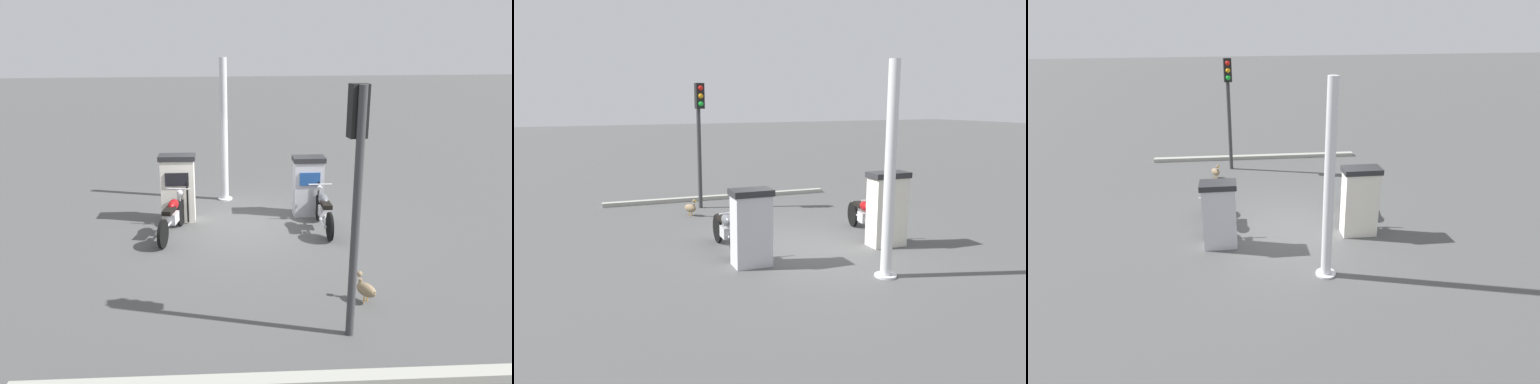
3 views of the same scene
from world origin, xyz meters
TOP-DOWN VIEW (x-y plane):
  - ground_plane at (0.00, 0.00)m, footprint 120.00×120.00m
  - fuel_pump_near at (-0.60, -1.61)m, footprint 0.59×0.89m
  - fuel_pump_far at (-0.60, 1.61)m, footprint 0.60×0.82m
  - motorcycle_near_pump at (0.42, -1.73)m, footprint 1.99×0.78m
  - motorcycle_far_pump at (0.48, 1.73)m, footprint 1.99×0.56m
  - wandering_duck at (3.97, 1.53)m, footprint 0.48×0.36m
  - roadside_traffic_light at (4.81, 0.96)m, footprint 0.38×0.25m
  - canopy_support_pole at (-2.20, -0.36)m, footprint 0.40×0.40m
  - road_edge_kerb at (5.94, 0.00)m, footprint 0.79×7.29m

SIDE VIEW (x-z plane):
  - ground_plane at x=0.00m, z-range 0.00..0.00m
  - road_edge_kerb at x=5.94m, z-range 0.00..0.12m
  - wandering_duck at x=3.97m, z-range -0.01..0.49m
  - motorcycle_near_pump at x=0.42m, z-range -0.02..0.93m
  - motorcycle_far_pump at x=0.48m, z-range 0.00..0.95m
  - fuel_pump_far at x=-0.60m, z-range 0.01..1.51m
  - fuel_pump_near at x=-0.60m, z-range 0.01..1.65m
  - canopy_support_pole at x=-2.20m, z-range -0.08..3.76m
  - roadside_traffic_light at x=4.81m, z-range 0.67..4.32m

